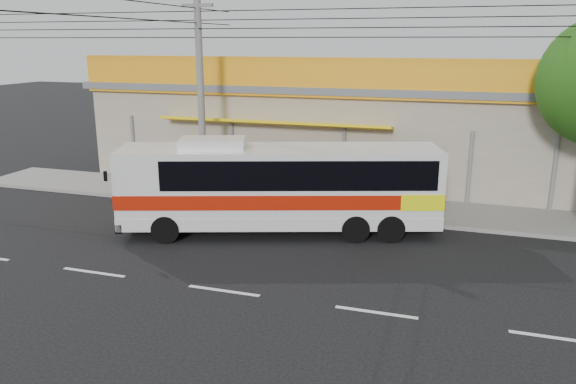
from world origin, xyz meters
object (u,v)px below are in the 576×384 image
at_px(coach_bus, 285,183).
at_px(motorbike_red, 137,182).
at_px(motorbike_dark, 136,182).
at_px(utility_pole, 198,23).

bearing_deg(coach_bus, motorbike_red, 144.42).
bearing_deg(motorbike_dark, utility_pole, -80.55).
distance_m(coach_bus, motorbike_red, 7.62).
distance_m(motorbike_red, motorbike_dark, 0.15).
height_order(motorbike_dark, utility_pole, utility_pole).
distance_m(motorbike_dark, utility_pole, 6.99).
height_order(coach_bus, utility_pole, utility_pole).
relative_size(motorbike_red, motorbike_dark, 1.24).
bearing_deg(motorbike_red, utility_pole, -66.91).
bearing_deg(coach_bus, motorbike_dark, 143.84).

